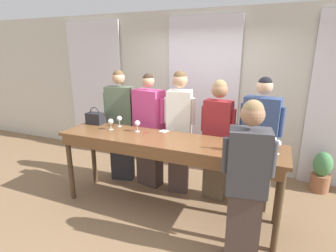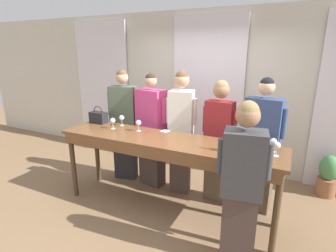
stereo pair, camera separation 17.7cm
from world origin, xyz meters
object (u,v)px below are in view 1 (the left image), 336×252
at_px(wine_glass_center_left, 137,123).
at_px(guest_olive_jacket, 121,125).
at_px(wine_bottle, 236,141).
at_px(guest_pink_top, 149,131).
at_px(wine_glass_front_mid, 263,136).
at_px(wine_glass_back_left, 245,141).
at_px(guest_navy_coat, 259,144).
at_px(wine_glass_front_right, 278,144).
at_px(potted_plant, 322,172).
at_px(guest_cream_sweater, 179,132).
at_px(handbag, 95,118).
at_px(wine_glass_center_right, 119,119).
at_px(host_pouring, 246,184).
at_px(wine_glass_center_mid, 111,122).
at_px(guest_striped_shirt, 217,138).
at_px(wine_glass_front_left, 274,140).
at_px(tasting_bar, 165,148).

bearing_deg(wine_glass_center_left, guest_olive_jacket, 141.48).
height_order(wine_bottle, guest_pink_top, guest_pink_top).
height_order(wine_glass_front_mid, guest_olive_jacket, guest_olive_jacket).
height_order(wine_glass_back_left, guest_navy_coat, guest_navy_coat).
bearing_deg(wine_bottle, wine_glass_center_left, 171.25).
relative_size(wine_glass_front_right, wine_glass_center_left, 1.00).
relative_size(guest_navy_coat, potted_plant, 2.82).
height_order(guest_cream_sweater, potted_plant, guest_cream_sweater).
bearing_deg(handbag, wine_glass_front_mid, -0.52).
bearing_deg(wine_glass_center_right, guest_navy_coat, 9.37).
height_order(wine_bottle, handbag, wine_bottle).
relative_size(guest_cream_sweater, guest_navy_coat, 1.02).
relative_size(wine_glass_center_left, host_pouring, 0.09).
bearing_deg(wine_glass_front_mid, wine_glass_center_mid, -176.02).
bearing_deg(handbag, guest_striped_shirt, 10.92).
bearing_deg(guest_navy_coat, wine_glass_front_mid, -81.93).
xyz_separation_m(handbag, wine_glass_front_left, (2.54, -0.11, 0.02)).
xyz_separation_m(wine_bottle, guest_pink_top, (-1.41, 0.66, -0.25)).
bearing_deg(wine_glass_center_right, potted_plant, 21.80).
height_order(handbag, guest_striped_shirt, guest_striped_shirt).
height_order(guest_olive_jacket, guest_pink_top, guest_olive_jacket).
height_order(wine_glass_front_mid, host_pouring, host_pouring).
xyz_separation_m(tasting_bar, guest_striped_shirt, (0.53, 0.60, 0.01)).
bearing_deg(handbag, potted_plant, 19.65).
xyz_separation_m(handbag, guest_navy_coat, (2.37, 0.35, -0.20)).
bearing_deg(wine_glass_back_left, wine_glass_front_right, 6.65).
bearing_deg(wine_glass_center_mid, handbag, 157.72).
bearing_deg(wine_glass_front_mid, guest_striped_shirt, 148.84).
bearing_deg(wine_glass_back_left, guest_cream_sweater, 148.73).
bearing_deg(guest_olive_jacket, handbag, -123.04).
distance_m(wine_glass_front_right, potted_plant, 1.77).
relative_size(wine_glass_front_left, wine_glass_back_left, 1.00).
bearing_deg(wine_glass_back_left, wine_bottle, -155.23).
height_order(wine_glass_front_left, wine_glass_front_mid, same).
bearing_deg(wine_glass_front_left, host_pouring, -107.47).
bearing_deg(guest_navy_coat, host_pouring, -91.53).
height_order(wine_glass_front_mid, guest_pink_top, guest_pink_top).
height_order(wine_glass_center_right, wine_glass_back_left, same).
xyz_separation_m(wine_glass_center_mid, guest_navy_coat, (1.97, 0.51, -0.22)).
relative_size(wine_glass_front_mid, wine_glass_front_right, 1.00).
xyz_separation_m(handbag, guest_olive_jacket, (0.23, 0.35, -0.18)).
relative_size(guest_olive_jacket, guest_striped_shirt, 1.05).
distance_m(wine_glass_front_left, guest_navy_coat, 0.54).
relative_size(wine_glass_back_left, guest_olive_jacket, 0.09).
distance_m(wine_glass_back_left, guest_pink_top, 1.65).
distance_m(guest_olive_jacket, host_pouring, 2.38).
bearing_deg(handbag, wine_glass_center_mid, -22.28).
height_order(handbag, potted_plant, handbag).
distance_m(tasting_bar, wine_bottle, 0.91).
relative_size(wine_glass_back_left, potted_plant, 0.25).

